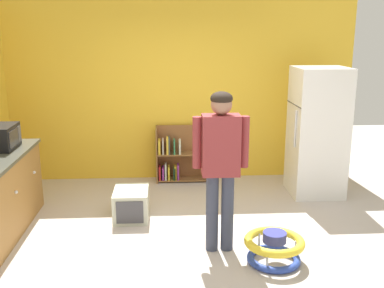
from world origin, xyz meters
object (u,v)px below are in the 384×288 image
baby_walker (274,247)px  pet_carrier (131,204)px  blue_cup (8,137)px  refrigerator (317,132)px  bookshelf (178,157)px  standing_person (221,157)px

baby_walker → pet_carrier: (-1.50, 1.20, 0.02)m
baby_walker → blue_cup: blue_cup is taller
blue_cup → refrigerator: bearing=4.0°
refrigerator → bookshelf: bearing=160.5°
standing_person → baby_walker: bearing=-30.6°
baby_walker → refrigerator: bearing=61.7°
pet_carrier → refrigerator: bearing=16.0°
standing_person → pet_carrier: 1.57m
refrigerator → pet_carrier: bearing=-164.0°
baby_walker → bookshelf: bearing=108.6°
standing_person → blue_cup: bearing=152.4°
refrigerator → blue_cup: size_ratio=18.74×
standing_person → blue_cup: standing_person is taller
bookshelf → blue_cup: blue_cup is taller
baby_walker → blue_cup: size_ratio=6.36×
pet_carrier → blue_cup: blue_cup is taller
baby_walker → standing_person: bearing=149.4°
pet_carrier → blue_cup: bearing=164.2°
blue_cup → baby_walker: bearing=-28.1°
baby_walker → pet_carrier: bearing=141.4°
baby_walker → pet_carrier: pet_carrier is taller
standing_person → pet_carrier: standing_person is taller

